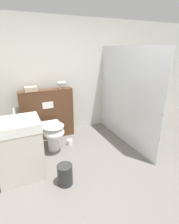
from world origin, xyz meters
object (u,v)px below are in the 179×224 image
hair_drier (62,83)px  waste_bin (65,175)px  sink_vanity (20,149)px  toilet (53,133)px

hair_drier → waste_bin: (-0.44, -1.52, -1.03)m
sink_vanity → hair_drier: size_ratio=5.57×
waste_bin → sink_vanity: bearing=140.1°
toilet → sink_vanity: size_ratio=0.55×
sink_vanity → toilet: bearing=38.8°
waste_bin → hair_drier: bearing=73.7°
toilet → hair_drier: hair_drier is taller
toilet → hair_drier: bearing=56.8°
toilet → hair_drier: size_ratio=3.09×
hair_drier → toilet: bearing=-123.2°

